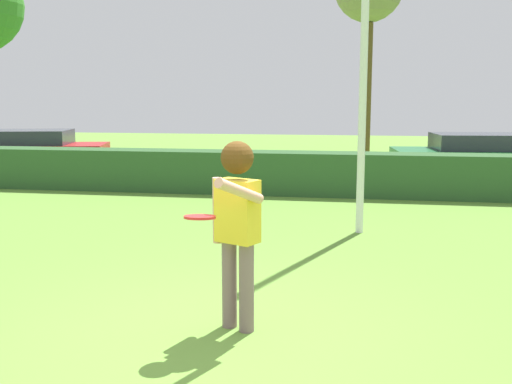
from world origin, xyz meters
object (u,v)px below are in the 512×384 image
object	(u,v)px
person	(237,214)
parked_car_red	(30,150)
frisbee	(200,217)
parked_car_green	(478,156)

from	to	relation	value
person	parked_car_red	distance (m)	13.14
frisbee	parked_car_green	xyz separation A→B (m)	(4.32, 11.02, -0.45)
parked_car_red	parked_car_green	distance (m)	12.17
frisbee	parked_car_green	distance (m)	11.84
parked_car_red	parked_car_green	xyz separation A→B (m)	(12.17, 0.31, 0.00)
person	frisbee	world-z (taller)	person
person	frisbee	size ratio (longest dim) A/B	6.36
frisbee	parked_car_red	xyz separation A→B (m)	(-7.85, 10.71, -0.45)
parked_car_red	person	bearing A→B (deg)	-51.94
frisbee	person	bearing A→B (deg)	56.47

